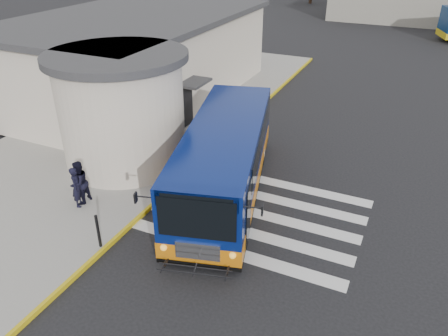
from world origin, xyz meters
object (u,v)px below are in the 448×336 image
at_px(pedestrian_a, 77,187).
at_px(bollard, 98,231).
at_px(pedestrian_b, 79,183).
at_px(transit_bus, 225,163).

distance_m(pedestrian_a, bollard, 2.78).
distance_m(pedestrian_b, bollard, 2.93).
xyz_separation_m(transit_bus, pedestrian_b, (-4.52, -3.06, -0.37)).
distance_m(transit_bus, bollard, 5.38).
bearing_deg(pedestrian_b, bollard, 50.36).
height_order(pedestrian_b, bollard, pedestrian_b).
bearing_deg(pedestrian_b, pedestrian_a, 12.79).
xyz_separation_m(pedestrian_a, bollard, (2.26, -1.62, -0.19)).
bearing_deg(transit_bus, bollard, -129.62).
distance_m(pedestrian_a, pedestrian_b, 0.19).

